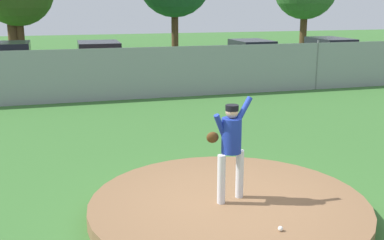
# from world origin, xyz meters

# --- Properties ---
(ground_plane) EXTENTS (80.00, 80.00, 0.00)m
(ground_plane) POSITION_xyz_m (0.00, 6.00, 0.00)
(ground_plane) COLOR #386B2D
(asphalt_strip) EXTENTS (44.00, 7.00, 0.01)m
(asphalt_strip) POSITION_xyz_m (0.00, 14.50, 0.00)
(asphalt_strip) COLOR #2B2B2D
(asphalt_strip) RESTS_ON ground_plane
(pitchers_mound) EXTENTS (4.59, 4.59, 0.25)m
(pitchers_mound) POSITION_xyz_m (0.00, 0.00, 0.13)
(pitchers_mound) COLOR brown
(pitchers_mound) RESTS_ON ground_plane
(pitcher_youth) EXTENTS (0.78, 0.32, 1.72)m
(pitcher_youth) POSITION_xyz_m (0.02, 0.01, 1.24)
(pitcher_youth) COLOR silver
(pitcher_youth) RESTS_ON pitchers_mound
(baseball) EXTENTS (0.07, 0.07, 0.07)m
(baseball) POSITION_xyz_m (0.34, -1.22, 0.29)
(baseball) COLOR white
(baseball) RESTS_ON pitchers_mound
(chainlink_fence) EXTENTS (36.93, 0.07, 1.96)m
(chainlink_fence) POSITION_xyz_m (-0.00, 10.00, 0.93)
(chainlink_fence) COLOR gray
(chainlink_fence) RESTS_ON ground_plane
(parked_car_slate) EXTENTS (1.90, 4.77, 1.64)m
(parked_car_slate) POSITION_xyz_m (10.90, 14.81, 0.80)
(parked_car_slate) COLOR slate
(parked_car_slate) RESTS_ON ground_plane
(parked_car_teal) EXTENTS (1.91, 4.16, 1.63)m
(parked_car_teal) POSITION_xyz_m (6.57, 14.77, 0.78)
(parked_car_teal) COLOR #146066
(parked_car_teal) RESTS_ON ground_plane
(parked_car_navy) EXTENTS (1.82, 4.06, 1.78)m
(parked_car_navy) POSITION_xyz_m (-4.44, 14.60, 0.84)
(parked_car_navy) COLOR #161E4C
(parked_car_navy) RESTS_ON ground_plane
(parked_car_red) EXTENTS (2.01, 4.14, 1.75)m
(parked_car_red) POSITION_xyz_m (-0.80, 14.28, 0.82)
(parked_car_red) COLOR #A81919
(parked_car_red) RESTS_ON ground_plane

